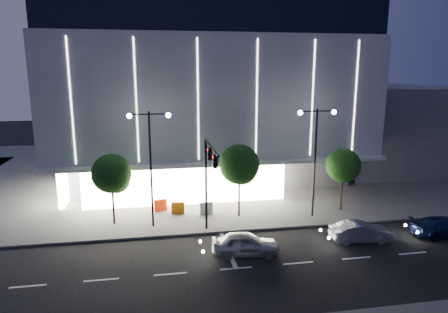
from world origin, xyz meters
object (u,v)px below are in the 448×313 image
traffic_mast (209,171)px  barrier_a (161,205)px  car_second (361,232)px  car_third (444,227)px  tree_left (112,176)px  street_lamp_east (316,147)px  barrier_c (178,208)px  street_lamp_west (150,152)px  tree_right (343,167)px  tree_mid (240,167)px  car_lead (246,244)px  barrier_d (206,208)px

traffic_mast → barrier_a: bearing=119.1°
car_second → car_third: car_second is taller
tree_left → street_lamp_east: bearing=-3.7°
barrier_c → street_lamp_west: bearing=-124.5°
tree_left → tree_right: (19.00, -0.00, -0.15)m
tree_mid → car_lead: size_ratio=1.38×
tree_mid → tree_right: 9.01m
tree_mid → car_second: bearing=-39.3°
car_second → barrier_d: (-10.12, 7.06, -0.06)m
street_lamp_east → tree_mid: (-5.97, 1.02, -1.62)m
car_lead → barrier_a: 10.59m
tree_right → barrier_d: size_ratio=5.01×
car_third → street_lamp_west: bearing=78.3°
street_lamp_east → car_lead: size_ratio=2.02×
traffic_mast → barrier_a: size_ratio=6.43×
street_lamp_east → tree_mid: street_lamp_east is taller
traffic_mast → tree_mid: traffic_mast is taller
tree_right → car_third: size_ratio=1.16×
tree_mid → tree_right: tree_mid is taller
car_third → barrier_c: 20.45m
barrier_a → barrier_d: same height
barrier_d → car_lead: bearing=-87.4°
street_lamp_west → tree_mid: street_lamp_west is taller
traffic_mast → car_third: bearing=-8.7°
car_third → tree_left: bearing=77.7°
tree_left → tree_mid: bearing=0.0°
street_lamp_west → barrier_c: (2.06, 2.38, -5.31)m
street_lamp_west → tree_mid: 7.28m
street_lamp_east → tree_right: size_ratio=1.63×
car_second → car_third: size_ratio=0.90×
street_lamp_east → tree_left: size_ratio=1.57×
tree_right → barrier_c: (-13.96, 1.36, -3.23)m
traffic_mast → tree_left: traffic_mast is taller
traffic_mast → tree_mid: bearing=50.6°
street_lamp_west → car_third: street_lamp_west is taller
street_lamp_west → barrier_c: 6.17m
tree_right → barrier_a: tree_right is taller
car_second → barrier_c: (-12.45, 7.49, -0.06)m
tree_mid → car_third: 15.77m
car_third → barrier_d: (-16.63, 7.23, -0.04)m
tree_right → car_second: bearing=-103.9°
car_lead → street_lamp_west: bearing=54.1°
tree_right → barrier_a: 15.90m
car_lead → barrier_d: (-1.61, 7.70, -0.11)m
car_third → barrier_a: (-20.38, 8.66, -0.04)m
barrier_d → car_third: bearing=-32.7°
tree_left → car_second: (17.49, -6.13, -3.33)m
car_lead → car_third: (15.02, 0.48, -0.07)m
tree_mid → car_second: (7.49, -6.13, -3.63)m
tree_left → street_lamp_west: bearing=-18.9°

